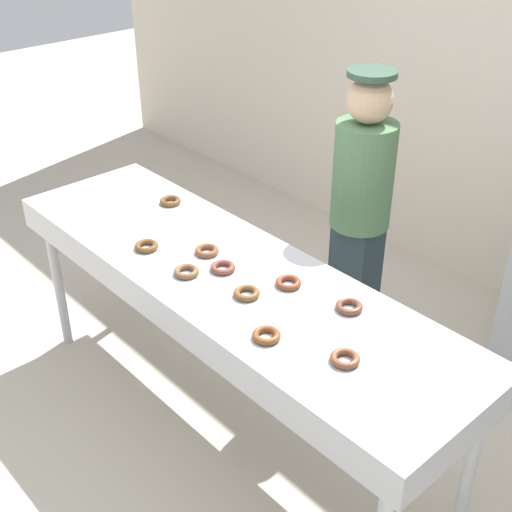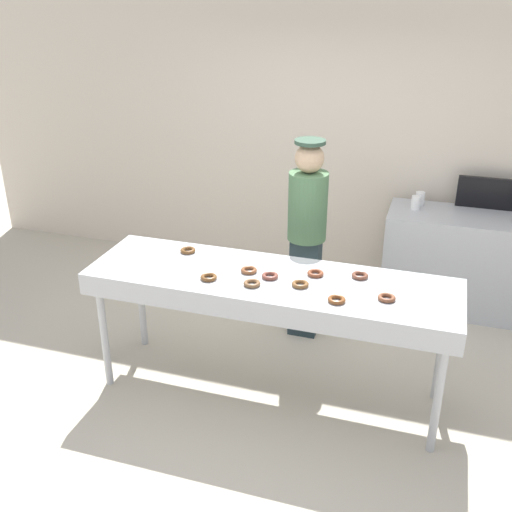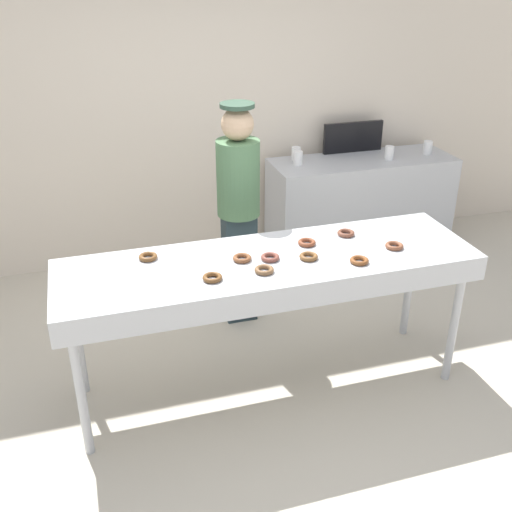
% 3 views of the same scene
% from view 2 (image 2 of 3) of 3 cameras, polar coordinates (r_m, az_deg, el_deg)
% --- Properties ---
extents(ground_plane, '(16.00, 16.00, 0.00)m').
position_cam_2_polar(ground_plane, '(4.67, 1.27, -12.55)').
color(ground_plane, beige).
extents(back_wall, '(8.00, 0.12, 3.27)m').
position_cam_2_polar(back_wall, '(5.99, 7.60, 13.06)').
color(back_wall, beige).
rests_on(back_wall, ground).
extents(fryer_conveyor, '(2.59, 0.74, 0.96)m').
position_cam_2_polar(fryer_conveyor, '(4.20, 1.39, -2.98)').
color(fryer_conveyor, '#B7BABF').
rests_on(fryer_conveyor, ground).
extents(chocolate_donut_0, '(0.12, 0.12, 0.03)m').
position_cam_2_polar(chocolate_donut_0, '(4.13, -4.50, -2.02)').
color(chocolate_donut_0, brown).
rests_on(chocolate_donut_0, fryer_conveyor).
extents(chocolate_donut_1, '(0.16, 0.16, 0.03)m').
position_cam_2_polar(chocolate_donut_1, '(4.14, 1.31, -1.89)').
color(chocolate_donut_1, brown).
rests_on(chocolate_donut_1, fryer_conveyor).
extents(chocolate_donut_2, '(0.15, 0.15, 0.03)m').
position_cam_2_polar(chocolate_donut_2, '(3.95, 12.28, -3.89)').
color(chocolate_donut_2, brown).
rests_on(chocolate_donut_2, fryer_conveyor).
extents(chocolate_donut_3, '(0.16, 0.16, 0.03)m').
position_cam_2_polar(chocolate_donut_3, '(4.22, -0.68, -1.36)').
color(chocolate_donut_3, brown).
rests_on(chocolate_donut_3, fryer_conveyor).
extents(chocolate_donut_4, '(0.16, 0.16, 0.03)m').
position_cam_2_polar(chocolate_donut_4, '(4.04, 4.21, -2.68)').
color(chocolate_donut_4, brown).
rests_on(chocolate_donut_4, fryer_conveyor).
extents(chocolate_donut_5, '(0.16, 0.16, 0.03)m').
position_cam_2_polar(chocolate_donut_5, '(4.19, 5.66, -1.65)').
color(chocolate_donut_5, brown).
rests_on(chocolate_donut_5, fryer_conveyor).
extents(chocolate_donut_6, '(0.14, 0.14, 0.03)m').
position_cam_2_polar(chocolate_donut_6, '(4.55, -6.47, 0.54)').
color(chocolate_donut_6, brown).
rests_on(chocolate_donut_6, fryer_conveyor).
extents(chocolate_donut_7, '(0.15, 0.15, 0.03)m').
position_cam_2_polar(chocolate_donut_7, '(4.04, -0.38, -2.61)').
color(chocolate_donut_7, brown).
rests_on(chocolate_donut_7, fryer_conveyor).
extents(chocolate_donut_8, '(0.16, 0.16, 0.03)m').
position_cam_2_polar(chocolate_donut_8, '(4.20, 9.82, -1.83)').
color(chocolate_donut_8, brown).
rests_on(chocolate_donut_8, fryer_conveyor).
extents(chocolate_donut_9, '(0.16, 0.16, 0.03)m').
position_cam_2_polar(chocolate_donut_9, '(3.87, 7.65, -4.12)').
color(chocolate_donut_9, brown).
rests_on(chocolate_donut_9, fryer_conveyor).
extents(worker_baker, '(0.32, 0.32, 1.71)m').
position_cam_2_polar(worker_baker, '(4.93, 4.84, 2.46)').
color(worker_baker, '#223137').
rests_on(worker_baker, ground).
extents(prep_counter, '(1.73, 0.60, 0.92)m').
position_cam_2_polar(prep_counter, '(5.86, 20.58, -0.80)').
color(prep_counter, '#B7BABF').
rests_on(prep_counter, ground).
extents(paper_cup_2, '(0.08, 0.08, 0.12)m').
position_cam_2_polar(paper_cup_2, '(5.79, 15.28, 5.27)').
color(paper_cup_2, white).
rests_on(paper_cup_2, prep_counter).
extents(paper_cup_3, '(0.08, 0.08, 0.12)m').
position_cam_2_polar(paper_cup_3, '(5.67, 14.91, 4.90)').
color(paper_cup_3, white).
rests_on(paper_cup_3, prep_counter).
extents(menu_display, '(0.60, 0.04, 0.29)m').
position_cam_2_polar(menu_display, '(5.87, 21.40, 5.54)').
color(menu_display, black).
rests_on(menu_display, prep_counter).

